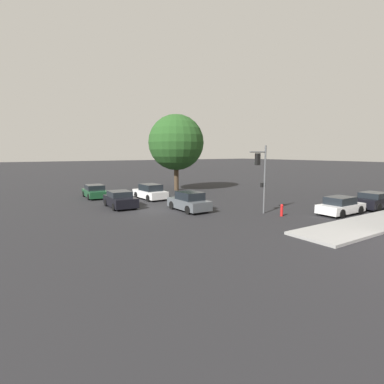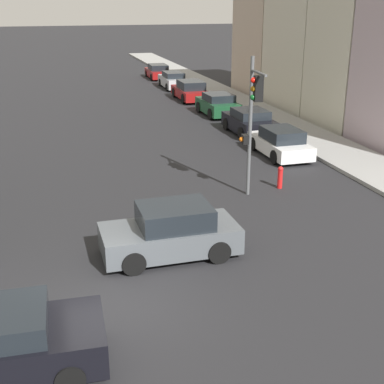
% 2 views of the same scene
% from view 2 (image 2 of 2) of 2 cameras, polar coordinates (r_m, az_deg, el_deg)
% --- Properties ---
extents(ground_plane, '(300.00, 300.00, 0.00)m').
position_cam_2_polar(ground_plane, '(13.88, -8.27, -11.74)').
color(ground_plane, black).
extents(sidewalk_strip, '(3.17, 60.00, 0.17)m').
position_cam_2_polar(sidewalk_strip, '(47.49, 1.43, 11.26)').
color(sidewalk_strip, gray).
rests_on(sidewalk_strip, ground_plane).
extents(rowhouse_backdrop, '(8.19, 23.90, 11.75)m').
position_cam_2_polar(rowhouse_backdrop, '(37.34, 16.15, 16.88)').
color(rowhouse_backdrop, '#B29EA8').
rests_on(rowhouse_backdrop, ground_plane).
extents(traffic_signal, '(0.51, 1.73, 5.30)m').
position_cam_2_polar(traffic_signal, '(19.86, 6.47, 8.58)').
color(traffic_signal, '#515456').
rests_on(traffic_signal, ground_plane).
extents(crossing_car_1, '(4.04, 1.99, 1.57)m').
position_cam_2_polar(crossing_car_1, '(15.83, -2.26, -4.34)').
color(crossing_car_1, '#4C5156').
rests_on(crossing_car_1, ground_plane).
extents(crossing_car_2, '(4.08, 2.19, 1.42)m').
position_cam_2_polar(crossing_car_2, '(11.85, -19.49, -14.97)').
color(crossing_car_2, black).
rests_on(crossing_car_2, ground_plane).
extents(parked_car_0, '(1.87, 4.08, 1.39)m').
position_cam_2_polar(parked_car_0, '(26.36, 9.41, 5.20)').
color(parked_car_0, silver).
rests_on(parked_car_0, ground_plane).
extents(parked_car_1, '(2.05, 3.99, 1.42)m').
position_cam_2_polar(parked_car_1, '(30.57, 6.13, 7.45)').
color(parked_car_1, black).
rests_on(parked_car_1, ground_plane).
extents(parked_car_2, '(2.07, 3.90, 1.44)m').
position_cam_2_polar(parked_car_2, '(35.48, 2.78, 9.29)').
color(parked_car_2, '#194728').
rests_on(parked_car_2, ground_plane).
extents(parked_car_3, '(2.05, 4.58, 1.46)m').
position_cam_2_polar(parked_car_3, '(41.00, -0.16, 10.75)').
color(parked_car_3, maroon).
rests_on(parked_car_3, ground_plane).
extents(parked_car_4, '(1.89, 4.49, 1.39)m').
position_cam_2_polar(parked_car_4, '(46.64, -2.04, 11.82)').
color(parked_car_4, '#B7B7BC').
rests_on(parked_car_4, ground_plane).
extents(parked_car_5, '(2.03, 4.49, 1.33)m').
position_cam_2_polar(parked_car_5, '(52.67, -3.65, 12.69)').
color(parked_car_5, maroon).
rests_on(parked_car_5, ground_plane).
extents(fire_hydrant, '(0.22, 0.22, 0.92)m').
position_cam_2_polar(fire_hydrant, '(21.80, 9.39, 1.63)').
color(fire_hydrant, red).
rests_on(fire_hydrant, ground_plane).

